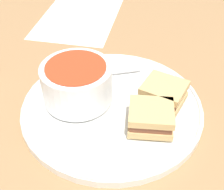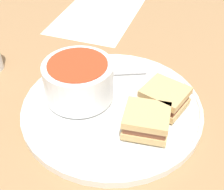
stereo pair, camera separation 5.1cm
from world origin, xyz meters
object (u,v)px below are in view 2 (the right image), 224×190
Objects in this scene: spoon at (95,73)px; sandwich_half_far at (165,99)px; soup_bowl at (79,80)px; sandwich_half_near at (146,121)px.

spoon is 0.15m from sandwich_half_far.
soup_bowl reaches higher than sandwich_half_far.
sandwich_half_near and sandwich_half_far have the same top height.
sandwich_half_near is (0.11, -0.07, -0.02)m from soup_bowl.
sandwich_half_far is at bearing -8.31° from soup_bowl.
soup_bowl is at bearing 147.34° from sandwich_half_near.
sandwich_half_near is (0.09, -0.13, 0.01)m from spoon.
soup_bowl is 0.07m from spoon.
spoon is at bearing 72.25° from soup_bowl.
soup_bowl reaches higher than sandwich_half_near.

